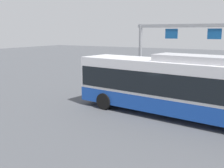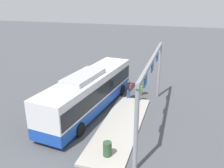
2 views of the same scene
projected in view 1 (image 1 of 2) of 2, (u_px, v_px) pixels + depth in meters
name	position (u px, v px, depth m)	size (l,w,h in m)	color
ground_plane	(176.00, 117.00, 15.35)	(120.00, 120.00, 0.00)	#4C4F54
platform_curb	(221.00, 107.00, 17.07)	(10.00, 2.80, 0.16)	#B2ADA3
bus_main	(178.00, 85.00, 15.01)	(12.14, 3.93, 3.46)	#1947AD
person_boarding	(154.00, 84.00, 19.49)	(0.50, 0.60, 1.67)	#476B4C
person_waiting_near	(144.00, 85.00, 18.86)	(0.44, 0.59, 1.67)	#334C8C
person_waiting_mid	(133.00, 84.00, 20.33)	(0.50, 0.60, 1.67)	slate
platform_sign_gantry	(214.00, 44.00, 18.51)	(11.11, 0.24, 5.20)	gray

